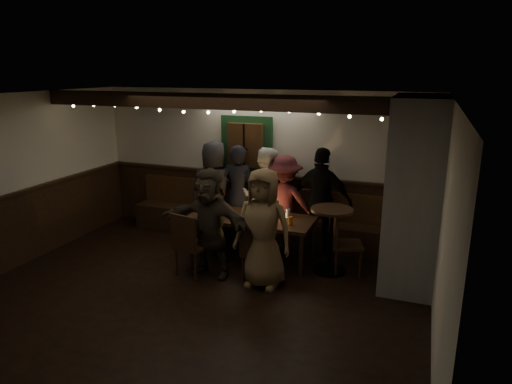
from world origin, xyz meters
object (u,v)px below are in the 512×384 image
at_px(chair_near_left, 189,242).
at_px(high_top, 331,232).
at_px(person_d, 284,202).
at_px(person_a, 215,190).
at_px(chair_near_right, 254,251).
at_px(person_c, 265,197).
at_px(person_e, 322,201).
at_px(person_g, 263,228).
at_px(chair_end, 341,239).
at_px(person_b, 238,194).
at_px(person_f, 210,223).
at_px(dining_table, 251,221).

distance_m(chair_near_left, high_top, 2.08).
bearing_deg(person_d, person_a, -6.98).
xyz_separation_m(chair_near_right, person_a, (-1.28, 1.40, 0.41)).
xyz_separation_m(person_c, person_e, (0.97, -0.01, 0.03)).
bearing_deg(high_top, person_g, -135.14).
bearing_deg(chair_end, person_g, -139.96).
bearing_deg(high_top, person_e, 113.62).
height_order(person_d, person_g, person_g).
relative_size(person_b, person_d, 1.07).
relative_size(person_f, person_g, 0.96).
distance_m(chair_near_right, person_c, 1.52).
distance_m(person_b, person_f, 1.41).
relative_size(person_b, person_g, 1.02).
distance_m(person_a, person_g, 2.04).
bearing_deg(person_f, dining_table, 70.51).
bearing_deg(person_c, chair_near_left, 59.83).
bearing_deg(person_g, person_a, 134.97).
distance_m(chair_near_left, person_b, 1.62).
xyz_separation_m(chair_end, person_f, (-1.77, -0.73, 0.27)).
xyz_separation_m(person_a, person_e, (1.90, 0.02, -0.00)).
distance_m(person_d, person_g, 1.44).
distance_m(chair_end, person_d, 1.28).
xyz_separation_m(person_a, person_f, (0.59, -1.40, -0.07)).
xyz_separation_m(person_a, person_c, (0.93, 0.03, -0.03)).
height_order(dining_table, person_f, person_f).
relative_size(chair_near_left, person_e, 0.55).
xyz_separation_m(chair_near_right, person_d, (0.01, 1.38, 0.33)).
xyz_separation_m(chair_end, high_top, (-0.15, -0.01, 0.09)).
distance_m(chair_near_right, person_f, 0.76).
bearing_deg(dining_table, high_top, -1.03).
bearing_deg(chair_end, dining_table, 179.42).
bearing_deg(person_d, person_g, 89.80).
height_order(chair_near_left, person_c, person_c).
height_order(chair_end, person_g, person_g).
bearing_deg(person_c, dining_table, 81.42).
xyz_separation_m(chair_end, person_g, (-0.93, -0.79, 0.30)).
distance_m(chair_near_left, chair_near_right, 0.96).
bearing_deg(chair_near_left, person_b, 86.18).
distance_m(person_d, person_e, 0.62).
relative_size(chair_near_left, person_d, 0.61).
bearing_deg(chair_near_right, person_a, 132.36).
distance_m(chair_end, person_e, 0.90).
relative_size(chair_near_right, person_b, 0.48).
bearing_deg(chair_end, person_a, 164.09).
distance_m(chair_near_left, chair_end, 2.22).
distance_m(chair_near_right, person_b, 1.68).
height_order(chair_end, person_e, person_e).
height_order(high_top, person_a, person_a).
bearing_deg(chair_near_right, high_top, 37.66).
bearing_deg(person_c, chair_end, 143.73).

